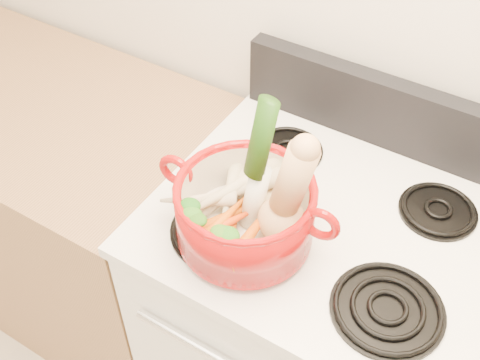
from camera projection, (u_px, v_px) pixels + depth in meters
The scene contains 26 objects.
wall_back at pixel (421, 7), 1.29m from camera, with size 3.50×0.02×2.60m, color silver.
stove_body at pixel (314, 334), 1.68m from camera, with size 0.76×0.65×0.92m, color white.
cooktop at pixel (332, 223), 1.34m from camera, with size 0.78×0.67×0.03m, color silver.
control_backsplash at pixel (391, 114), 1.44m from camera, with size 0.76×0.05×0.18m, color black.
counter_left at pixel (36, 192), 2.08m from camera, with size 1.36×0.65×0.90m, color #936A45.
burner_front_left at pixel (222, 229), 1.30m from camera, with size 0.22×0.22×0.02m, color black.
burner_front_right at pixel (388, 308), 1.16m from camera, with size 0.22×0.22×0.02m, color black.
burner_back_left at pixel (288, 149), 1.48m from camera, with size 0.17×0.17×0.02m, color black.
burner_back_right at pixel (438, 209), 1.34m from camera, with size 0.17×0.17×0.02m, color black.
dutch_oven at pixel (245, 212), 1.22m from camera, with size 0.28×0.28×0.14m, color #970A0A.
pot_handle_left at pixel (176, 170), 1.24m from camera, with size 0.08×0.08×0.02m, color #970A0A.
pot_handle_right at pixel (321, 224), 1.14m from camera, with size 0.08×0.08×0.02m, color #970A0A.
squash at pixel (285, 192), 1.15m from camera, with size 0.11×0.11×0.26m, color tan, non-canonical shape.
leek at pixel (256, 166), 1.16m from camera, with size 0.05×0.05×0.31m, color white.
ginger at pixel (270, 200), 1.28m from camera, with size 0.07×0.05×0.04m, color tan.
parsnip_0 at pixel (239, 197), 1.28m from camera, with size 0.04×0.04×0.20m, color #F0E6C3.
parsnip_1 at pixel (222, 196), 1.27m from camera, with size 0.04×0.04×0.21m, color beige.
parsnip_2 at pixel (231, 187), 1.28m from camera, with size 0.04×0.04×0.20m, color beige.
parsnip_3 at pixel (198, 199), 1.26m from camera, with size 0.04×0.04×0.17m, color beige.
parsnip_4 at pixel (236, 189), 1.25m from camera, with size 0.05×0.05×0.24m, color #F0E7C4.
parsnip_5 at pixel (236, 186), 1.25m from camera, with size 0.05×0.05×0.24m, color beige.
carrot_0 at pixel (231, 232), 1.22m from camera, with size 0.03×0.03×0.17m, color #C25A09.
carrot_1 at pixel (226, 218), 1.23m from camera, with size 0.03×0.03×0.15m, color #C05909.
carrot_2 at pixel (251, 235), 1.19m from camera, with size 0.03×0.03×0.18m, color #CA600A.
carrot_3 at pixel (222, 227), 1.20m from camera, with size 0.03×0.03×0.14m, color #DF4A0B.
carrot_4 at pixel (221, 222), 1.21m from camera, with size 0.03×0.03×0.15m, color #DE620B.
Camera 1 is at (0.28, 0.55, 1.95)m, focal length 45.00 mm.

